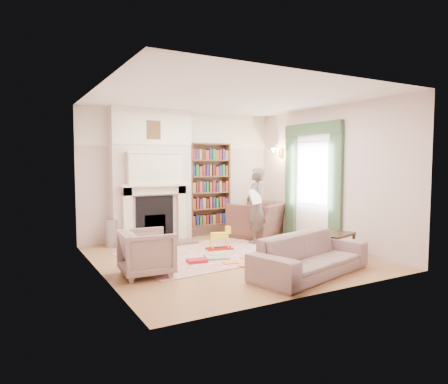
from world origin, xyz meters
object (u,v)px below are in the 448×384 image
coffee_table (335,246)px  paraffin_heater (112,233)px  bookcase (209,184)px  armchair_reading (258,220)px  man_reading (256,206)px  armchair_left (147,253)px  rocking_horse (219,238)px  sofa (311,255)px

coffee_table → paraffin_heater: paraffin_heater is taller
bookcase → paraffin_heater: (-2.29, -0.22, -0.90)m
armchair_reading → man_reading: (-0.45, -0.60, 0.40)m
armchair_reading → armchair_left: armchair_reading is taller
bookcase → armchair_left: bearing=-133.0°
armchair_reading → rocking_horse: (-1.44, -0.83, -0.16)m
armchair_reading → sofa: 3.14m
man_reading → paraffin_heater: 2.98m
sofa → paraffin_heater: bearing=106.8°
coffee_table → rocking_horse: (-1.46, 1.58, 0.00)m
man_reading → rocking_horse: bearing=-19.7°
armchair_left → sofa: (2.16, -1.16, -0.04)m
coffee_table → man_reading: bearing=85.3°
armchair_left → man_reading: (2.75, 1.20, 0.44)m
bookcase → armchair_left: size_ratio=2.45×
bookcase → coffee_table: bookcase is taller
armchair_left → rocking_horse: armchair_left is taller
bookcase → sofa: 3.75m
armchair_reading → paraffin_heater: bearing=-38.4°
bookcase → rocking_horse: size_ratio=3.57×
armchair_left → paraffin_heater: 2.26m
sofa → paraffin_heater: sofa is taller
coffee_table → rocking_horse: 2.15m
armchair_reading → paraffin_heater: size_ratio=2.16×
coffee_table → sofa: bearing=-171.3°
sofa → coffee_table: (1.05, 0.56, -0.08)m
paraffin_heater → man_reading: bearing=-21.1°
bookcase → rocking_horse: (-0.55, -1.51, -0.95)m
sofa → bookcase: bearing=72.4°
paraffin_heater → rocking_horse: size_ratio=1.06×
armchair_reading → paraffin_heater: armchair_reading is taller
paraffin_heater → rocking_horse: paraffin_heater is taller
armchair_reading → coffee_table: bearing=60.2°
rocking_horse → bookcase: bearing=81.0°
coffee_table → armchair_reading: bearing=71.2°
man_reading → rocking_horse: 1.16m
bookcase → sofa: bearing=-92.3°
armchair_left → coffee_table: armchair_left is taller
bookcase → man_reading: bookcase is taller
man_reading → rocking_horse: man_reading is taller
bookcase → sofa: bookcase is taller
man_reading → coffee_table: bearing=71.6°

